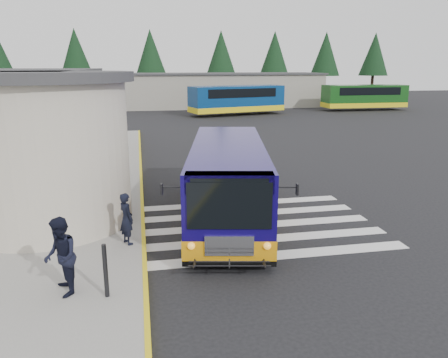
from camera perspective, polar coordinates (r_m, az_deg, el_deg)
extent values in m
plane|color=black|center=(15.38, 4.77, -4.92)|extent=(140.00, 140.00, 0.00)
cube|color=gray|center=(19.29, -25.58, -2.05)|extent=(10.00, 34.00, 0.15)
cube|color=yellow|center=(18.63, -10.72, -1.37)|extent=(0.12, 34.00, 0.16)
cylinder|color=beige|center=(14.99, -22.35, 3.02)|extent=(5.20, 5.20, 4.50)
cylinder|color=#38383A|center=(14.74, -23.27, 12.19)|extent=(5.80, 5.80, 0.30)
cube|color=black|center=(19.48, -18.08, 2.41)|extent=(0.08, 1.20, 2.20)
cube|color=#38383A|center=(19.21, -16.96, 6.27)|extent=(1.20, 1.80, 0.12)
cube|color=silver|center=(12.40, 6.56, -9.89)|extent=(8.00, 0.55, 0.01)
cube|color=silver|center=(13.45, 5.02, -7.83)|extent=(8.00, 0.55, 0.01)
cube|color=silver|center=(14.53, 3.72, -6.06)|extent=(8.00, 0.55, 0.01)
cube|color=silver|center=(15.62, 2.61, -4.54)|extent=(8.00, 0.55, 0.01)
cube|color=silver|center=(16.73, 1.64, -3.22)|extent=(8.00, 0.55, 0.01)
cube|color=gray|center=(56.91, -0.88, 11.47)|extent=(26.00, 8.00, 4.00)
cube|color=#38383A|center=(56.83, -0.89, 13.58)|extent=(26.40, 8.40, 0.20)
cylinder|color=black|center=(66.50, -27.16, 10.18)|extent=(0.44, 0.44, 3.60)
cylinder|color=black|center=(64.51, -18.46, 10.93)|extent=(0.44, 0.44, 3.60)
cone|color=black|center=(64.45, -18.83, 15.36)|extent=(4.40, 4.40, 6.40)
cylinder|color=black|center=(64.05, -9.39, 11.45)|extent=(0.44, 0.44, 3.60)
cone|color=black|center=(63.98, -9.58, 15.93)|extent=(4.40, 4.40, 6.40)
cylinder|color=black|center=(65.13, -0.38, 11.69)|extent=(0.44, 0.44, 3.60)
cone|color=black|center=(65.07, -0.39, 16.09)|extent=(4.40, 4.40, 6.40)
cylinder|color=black|center=(67.07, 6.49, 11.69)|extent=(0.44, 0.44, 3.60)
cone|color=black|center=(67.01, 6.62, 15.96)|extent=(4.40, 4.40, 6.40)
cylinder|color=black|center=(69.88, 12.90, 11.53)|extent=(0.44, 0.44, 3.60)
cone|color=black|center=(69.82, 13.14, 15.63)|extent=(4.40, 4.40, 6.40)
cylinder|color=black|center=(73.45, 18.73, 11.27)|extent=(0.44, 0.44, 3.60)
cone|color=black|center=(73.39, 19.06, 15.16)|extent=(4.40, 4.40, 6.40)
cube|color=#100651|center=(14.75, 0.52, 0.31)|extent=(3.94, 8.78, 2.21)
cube|color=orange|center=(14.98, 0.52, -2.81)|extent=(3.97, 8.81, 0.53)
cube|color=black|center=(15.08, 0.51, -3.94)|extent=(3.96, 8.80, 0.21)
cube|color=black|center=(10.56, 0.71, -3.54)|extent=(2.05, 0.45, 1.18)
cube|color=silver|center=(10.92, 0.70, -8.73)|extent=(1.21, 0.29, 0.52)
cube|color=black|center=(15.42, -3.96, 2.62)|extent=(1.23, 6.11, 0.85)
cube|color=black|center=(15.44, 4.96, 2.61)|extent=(1.23, 6.11, 0.85)
cylinder|color=black|center=(12.42, -4.21, -7.55)|extent=(0.45, 0.94, 0.90)
cylinder|color=black|center=(12.44, 5.44, -7.54)|extent=(0.45, 0.94, 0.90)
cylinder|color=black|center=(17.41, -2.96, -0.98)|extent=(0.45, 0.94, 0.90)
cylinder|color=black|center=(17.42, 3.86, -0.98)|extent=(0.45, 0.94, 0.90)
cube|color=black|center=(10.71, -8.15, -1.32)|extent=(0.08, 0.18, 0.28)
cube|color=black|center=(10.75, 9.54, -1.32)|extent=(0.08, 0.18, 0.28)
imported|color=black|center=(12.77, -12.63, -5.06)|extent=(0.59, 0.66, 1.51)
imported|color=black|center=(10.39, -20.56, -9.51)|extent=(0.88, 1.02, 1.79)
cylinder|color=black|center=(10.11, -15.22, -11.49)|extent=(0.10, 0.10, 1.24)
cube|color=navy|center=(47.00, 1.69, 10.49)|extent=(10.51, 5.31, 2.59)
cube|color=yellow|center=(47.09, 1.68, 9.22)|extent=(10.55, 5.35, 0.56)
cube|color=black|center=(46.96, 1.69, 11.24)|extent=(8.35, 4.79, 0.90)
cube|color=#124514|center=(54.61, 17.86, 10.31)|extent=(9.72, 2.72, 2.48)
cube|color=yellow|center=(54.68, 17.77, 9.26)|extent=(9.75, 2.75, 0.54)
cube|color=black|center=(54.57, 17.90, 10.93)|extent=(7.56, 2.77, 0.86)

